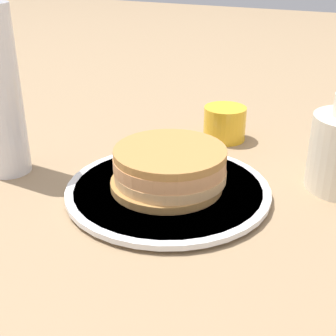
# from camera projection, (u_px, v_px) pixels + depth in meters

# --- Properties ---
(ground_plane) EXTENTS (4.00, 4.00, 0.00)m
(ground_plane) POSITION_uv_depth(u_px,v_px,m) (166.00, 183.00, 0.66)
(ground_plane) COLOR #9E7F5B
(plate) EXTENTS (0.27, 0.27, 0.01)m
(plate) POSITION_uv_depth(u_px,v_px,m) (168.00, 190.00, 0.63)
(plate) COLOR white
(plate) RESTS_ON ground_plane
(pancake_stack) EXTENTS (0.15, 0.16, 0.05)m
(pancake_stack) POSITION_uv_depth(u_px,v_px,m) (169.00, 168.00, 0.62)
(pancake_stack) COLOR #B27E41
(pancake_stack) RESTS_ON plate
(juice_glass) EXTENTS (0.07, 0.07, 0.06)m
(juice_glass) POSITION_uv_depth(u_px,v_px,m) (225.00, 123.00, 0.80)
(juice_glass) COLOR yellow
(juice_glass) RESTS_ON ground_plane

